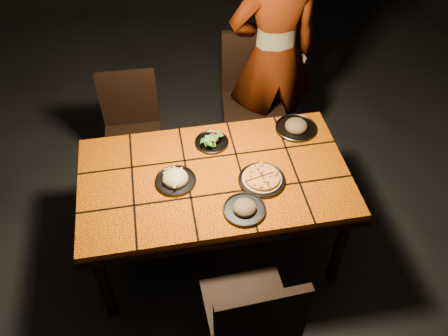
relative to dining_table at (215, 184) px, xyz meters
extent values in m
cube|color=black|center=(0.00, 0.00, -0.69)|extent=(6.00, 7.00, 0.04)
cube|color=orange|center=(0.00, 0.00, 0.05)|extent=(1.60, 0.90, 0.05)
cube|color=black|center=(0.00, 0.00, 0.01)|extent=(1.62, 0.92, 0.04)
cylinder|color=black|center=(-0.72, -0.37, -0.34)|extent=(0.07, 0.07, 0.66)
cylinder|color=black|center=(0.72, -0.37, -0.34)|extent=(0.07, 0.07, 0.66)
cylinder|color=black|center=(-0.72, 0.37, -0.34)|extent=(0.07, 0.07, 0.66)
cylinder|color=black|center=(0.72, 0.37, -0.34)|extent=(0.07, 0.07, 0.66)
cube|color=black|center=(0.05, -0.74, -0.20)|extent=(0.46, 0.46, 0.04)
cube|color=black|center=(0.06, -0.94, 0.06)|extent=(0.44, 0.06, 0.48)
cylinder|color=black|center=(0.22, -0.56, -0.45)|extent=(0.04, 0.04, 0.45)
cylinder|color=black|center=(-0.13, -0.57, -0.45)|extent=(0.04, 0.04, 0.45)
cube|color=black|center=(-0.48, 0.72, -0.23)|extent=(0.43, 0.43, 0.04)
cube|color=black|center=(-0.48, 0.91, 0.02)|extent=(0.42, 0.05, 0.45)
cylinder|color=black|center=(-0.66, 0.56, -0.46)|extent=(0.04, 0.04, 0.42)
cylinder|color=black|center=(-0.32, 0.55, -0.46)|extent=(0.04, 0.04, 0.42)
cylinder|color=black|center=(-0.65, 0.90, -0.46)|extent=(0.04, 0.04, 0.42)
cylinder|color=black|center=(-0.31, 0.89, -0.46)|extent=(0.04, 0.04, 0.42)
cube|color=black|center=(0.45, 0.87, -0.17)|extent=(0.52, 0.52, 0.04)
cube|color=black|center=(0.47, 1.08, 0.10)|extent=(0.47, 0.10, 0.51)
cylinder|color=black|center=(0.24, 0.71, -0.43)|extent=(0.04, 0.04, 0.48)
cylinder|color=black|center=(0.61, 0.66, -0.43)|extent=(0.04, 0.04, 0.48)
cylinder|color=black|center=(0.28, 1.08, -0.43)|extent=(0.04, 0.04, 0.48)
cylinder|color=black|center=(0.66, 1.04, -0.43)|extent=(0.04, 0.04, 0.48)
imported|color=brown|center=(0.59, 0.94, 0.23)|extent=(0.66, 0.43, 1.80)
cylinder|color=#343439|center=(0.27, -0.10, 0.08)|extent=(0.28, 0.28, 0.01)
torus|color=#343439|center=(0.27, -0.10, 0.09)|extent=(0.28, 0.28, 0.01)
cylinder|color=tan|center=(0.27, -0.10, 0.10)|extent=(0.28, 0.28, 0.01)
cylinder|color=gold|center=(0.27, -0.10, 0.11)|extent=(0.25, 0.25, 0.02)
cylinder|color=#343439|center=(-0.23, -0.01, 0.08)|extent=(0.24, 0.24, 0.01)
torus|color=#343439|center=(-0.23, -0.01, 0.09)|extent=(0.24, 0.24, 0.01)
ellipsoid|color=beige|center=(-0.23, -0.01, 0.11)|extent=(0.14, 0.14, 0.08)
cylinder|color=#343439|center=(0.03, 0.27, 0.08)|extent=(0.21, 0.21, 0.01)
torus|color=#343439|center=(0.03, 0.27, 0.09)|extent=(0.21, 0.21, 0.01)
cylinder|color=#343439|center=(0.12, -0.30, 0.08)|extent=(0.24, 0.24, 0.01)
torus|color=#343439|center=(0.12, -0.30, 0.09)|extent=(0.24, 0.24, 0.01)
ellipsoid|color=#7F6144|center=(0.12, -0.30, 0.11)|extent=(0.14, 0.14, 0.08)
cylinder|color=#343439|center=(0.59, 0.31, 0.08)|extent=(0.27, 0.27, 0.01)
torus|color=#343439|center=(0.59, 0.31, 0.09)|extent=(0.27, 0.27, 0.01)
ellipsoid|color=#7F6144|center=(0.59, 0.31, 0.11)|extent=(0.16, 0.16, 0.09)
camera|label=1|loc=(-0.28, -1.89, 2.14)|focal=38.00mm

